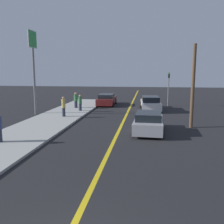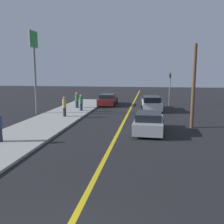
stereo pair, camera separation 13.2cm
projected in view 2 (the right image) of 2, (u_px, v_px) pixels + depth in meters
name	position (u px, v px, depth m)	size (l,w,h in m)	color
road_center_line	(127.00, 116.00, 22.17)	(0.20, 60.00, 0.01)	gold
sidewalk_left	(52.00, 120.00, 19.71)	(3.97, 29.30, 0.13)	#9E9E99
car_near_right_lane	(149.00, 123.00, 16.04)	(2.03, 4.11, 1.32)	#9E9EA3
car_ahead_center	(151.00, 103.00, 25.55)	(2.19, 4.80, 1.38)	silver
car_far_distant	(108.00, 100.00, 29.09)	(2.02, 4.63, 1.30)	maroon
pedestrian_mid_group	(64.00, 106.00, 21.00)	(0.32, 0.32, 1.68)	#282D3D
pedestrian_far_standing	(81.00, 103.00, 24.13)	(0.34, 0.34, 1.55)	#282D3D
pedestrian_by_sign	(77.00, 100.00, 26.05)	(0.39, 0.39, 1.62)	#282D3D
traffic_light	(170.00, 86.00, 27.88)	(0.18, 0.40, 3.74)	slate
roadside_sign	(34.00, 54.00, 22.04)	(0.20, 1.58, 7.43)	slate
utility_pole	(194.00, 87.00, 16.99)	(0.24, 0.24, 5.72)	brown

